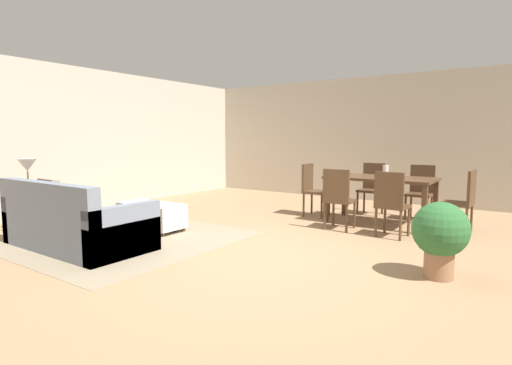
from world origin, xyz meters
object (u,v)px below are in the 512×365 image
(dining_chair_near_left, at_px, (338,196))
(dining_chair_far_right, at_px, (421,189))
(table_lamp, at_px, (27,167))
(dining_chair_head_west, at_px, (312,187))
(couch, at_px, (75,225))
(dining_chair_near_right, at_px, (391,201))
(potted_plant, at_px, (440,233))
(side_table, at_px, (29,203))
(dining_chair_head_east, at_px, (464,198))
(ottoman_table, at_px, (152,215))
(dining_table, at_px, (380,183))
(dining_chair_far_left, at_px, (372,185))
(vase_centerpiece, at_px, (386,171))

(dining_chair_near_left, bearing_deg, dining_chair_far_right, 62.63)
(table_lamp, bearing_deg, dining_chair_head_west, 52.14)
(couch, height_order, dining_chair_near_right, dining_chair_near_right)
(dining_chair_head_west, distance_m, potted_plant, 3.35)
(couch, xyz_separation_m, side_table, (-1.27, 0.08, 0.15))
(dining_chair_head_east, bearing_deg, couch, -137.09)
(table_lamp, bearing_deg, ottoman_table, 40.86)
(side_table, distance_m, dining_chair_head_east, 6.26)
(couch, distance_m, dining_table, 4.50)
(ottoman_table, relative_size, dining_chair_near_left, 1.12)
(potted_plant, bearing_deg, dining_chair_head_east, 92.84)
(dining_chair_far_left, height_order, potted_plant, dining_chair_far_left)
(dining_table, bearing_deg, couch, -126.91)
(dining_chair_near_right, distance_m, dining_chair_head_west, 1.84)
(dining_chair_near_left, relative_size, potted_plant, 1.21)
(dining_chair_near_right, relative_size, vase_centerpiece, 4.84)
(dining_table, xyz_separation_m, dining_chair_head_east, (1.20, 0.03, -0.15))
(dining_table, bearing_deg, dining_chair_near_right, -63.06)
(couch, distance_m, dining_chair_near_right, 4.17)
(couch, relative_size, dining_chair_head_west, 2.12)
(table_lamp, bearing_deg, dining_table, 41.52)
(table_lamp, height_order, vase_centerpiece, table_lamp)
(dining_chair_head_east, xyz_separation_m, dining_chair_head_west, (-2.41, -0.00, 0.00))
(table_lamp, height_order, dining_chair_near_left, table_lamp)
(dining_chair_head_east, relative_size, dining_chair_head_west, 1.00)
(couch, height_order, dining_table, couch)
(dining_chair_head_east, bearing_deg, ottoman_table, -147.99)
(ottoman_table, xyz_separation_m, dining_chair_head_east, (3.86, 2.41, 0.29))
(table_lamp, height_order, dining_chair_head_west, table_lamp)
(dining_chair_far_left, bearing_deg, dining_chair_head_west, -135.58)
(dining_chair_far_left, relative_size, dining_chair_head_east, 1.00)
(ottoman_table, xyz_separation_m, dining_chair_far_right, (3.10, 3.17, 0.29))
(side_table, bearing_deg, dining_chair_head_west, 52.14)
(dining_chair_near_right, relative_size, potted_plant, 1.21)
(ottoman_table, distance_m, dining_chair_far_right, 4.44)
(vase_centerpiece, bearing_deg, couch, -127.83)
(potted_plant, bearing_deg, dining_chair_far_right, 106.34)
(dining_chair_near_right, distance_m, dining_chair_head_east, 1.15)
(dining_chair_far_left, height_order, dining_chair_head_east, same)
(dining_chair_near_left, bearing_deg, dining_chair_far_left, 91.38)
(side_table, xyz_separation_m, dining_chair_far_right, (4.41, 4.30, 0.08))
(dining_chair_far_right, relative_size, vase_centerpiece, 4.84)
(dining_chair_far_left, xyz_separation_m, dining_chair_far_right, (0.85, -0.03, 0.00))
(dining_chair_far_left, bearing_deg, table_lamp, -129.40)
(ottoman_table, bearing_deg, table_lamp, -139.14)
(couch, height_order, potted_plant, couch)
(side_table, bearing_deg, dining_chair_far_right, 44.29)
(dining_chair_head_east, bearing_deg, vase_centerpiece, -177.83)
(dining_table, distance_m, dining_chair_head_west, 1.23)
(table_lamp, xyz_separation_m, dining_table, (3.97, 3.51, -0.30))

